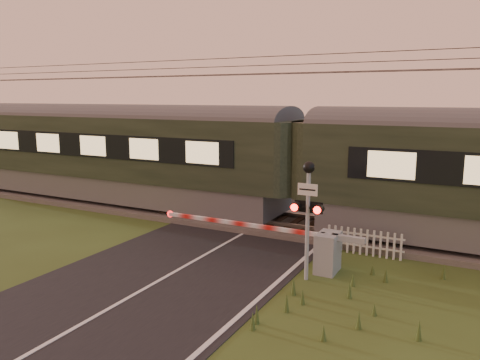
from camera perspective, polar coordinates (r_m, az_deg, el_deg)
The scene contains 8 objects.
ground at distance 12.45m, azimuth -10.12°, elevation -12.22°, with size 160.00×160.00×0.00m, color #344119.
road at distance 12.27m, azimuth -10.73°, elevation -12.54°, with size 6.00×140.00×0.03m.
track_bed at distance 17.73m, azimuth 2.81°, elevation -5.04°, with size 140.00×3.40×0.39m.
overhead_wires at distance 17.15m, azimuth 2.98°, elevation 13.54°, with size 120.00×0.62×0.62m.
train at distance 16.70m, azimuth 7.68°, elevation 1.80°, with size 43.47×3.00×4.05m.
boom_gate at distance 13.07m, azimuth 9.52°, elevation -8.27°, with size 6.30×0.84×1.12m.
crossing_signal at distance 11.96m, azimuth 8.30°, elevation -2.36°, with size 0.79×0.34×3.11m.
picket_fence at distance 14.62m, azimuth 14.86°, elevation -7.32°, with size 2.35×0.07×0.80m.
Camera 1 is at (7.13, -9.06, 4.70)m, focal length 35.00 mm.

